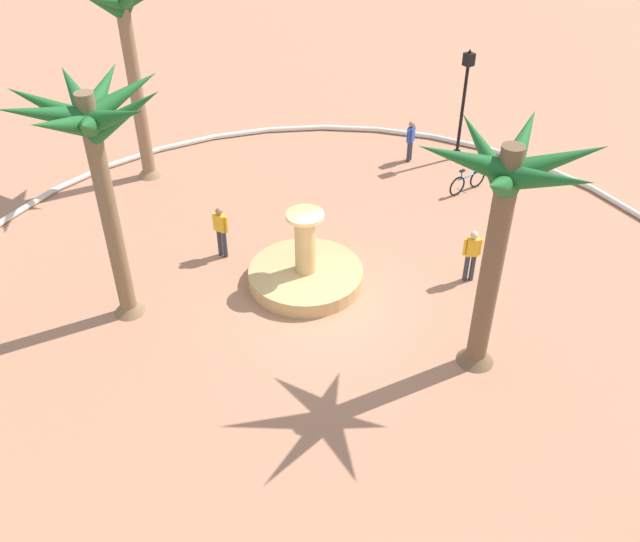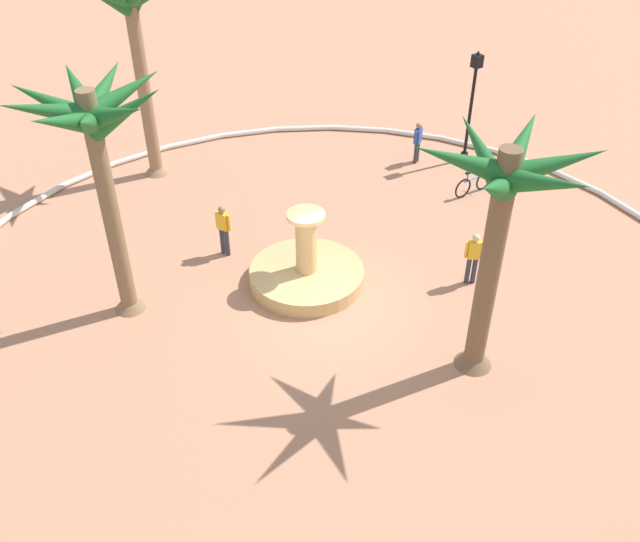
{
  "view_description": "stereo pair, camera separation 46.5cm",
  "coord_description": "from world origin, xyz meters",
  "px_view_note": "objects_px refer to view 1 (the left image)",
  "views": [
    {
      "loc": [
        -12.23,
        8.53,
        12.37
      ],
      "look_at": [
        0.38,
        -0.05,
        1.0
      ],
      "focal_mm": 38.99,
      "sensor_mm": 36.0,
      "label": 1
    },
    {
      "loc": [
        -12.48,
        8.14,
        12.37
      ],
      "look_at": [
        0.38,
        -0.05,
        1.0
      ],
      "focal_mm": 38.99,
      "sensor_mm": 36.0,
      "label": 2
    }
  ],
  "objects_px": {
    "palm_tree_near_fountain": "(503,208)",
    "person_cyclist_photo": "(221,229)",
    "lamppost": "(464,97)",
    "person_cyclist_helmet": "(411,139)",
    "person_pedestrian_stroll": "(472,253)",
    "palm_tree_by_curb": "(128,37)",
    "palm_tree_mid_plaza": "(94,140)",
    "fountain": "(306,273)",
    "bicycle_red_frame": "(467,181)"
  },
  "relations": [
    {
      "from": "palm_tree_near_fountain",
      "to": "person_cyclist_photo",
      "type": "relative_size",
      "value": 3.67
    },
    {
      "from": "lamppost",
      "to": "person_cyclist_helmet",
      "type": "height_order",
      "value": "lamppost"
    },
    {
      "from": "person_pedestrian_stroll",
      "to": "person_cyclist_helmet",
      "type": "bearing_deg",
      "value": -26.87
    },
    {
      "from": "palm_tree_by_curb",
      "to": "lamppost",
      "type": "xyz_separation_m",
      "value": [
        -5.25,
        -10.22,
        -2.61
      ]
    },
    {
      "from": "palm_tree_mid_plaza",
      "to": "person_cyclist_helmet",
      "type": "xyz_separation_m",
      "value": [
        2.52,
        -12.13,
        -4.3
      ]
    },
    {
      "from": "palm_tree_by_curb",
      "to": "person_cyclist_photo",
      "type": "distance_m",
      "value": 7.26
    },
    {
      "from": "person_cyclist_photo",
      "to": "palm_tree_mid_plaza",
      "type": "bearing_deg",
      "value": 105.51
    },
    {
      "from": "person_cyclist_photo",
      "to": "person_pedestrian_stroll",
      "type": "height_order",
      "value": "person_cyclist_photo"
    },
    {
      "from": "fountain",
      "to": "person_cyclist_photo",
      "type": "bearing_deg",
      "value": 28.08
    },
    {
      "from": "palm_tree_mid_plaza",
      "to": "lamppost",
      "type": "relative_size",
      "value": 1.58
    },
    {
      "from": "palm_tree_mid_plaza",
      "to": "person_pedestrian_stroll",
      "type": "distance_m",
      "value": 10.58
    },
    {
      "from": "palm_tree_by_curb",
      "to": "person_cyclist_photo",
      "type": "relative_size",
      "value": 4.08
    },
    {
      "from": "person_cyclist_photo",
      "to": "palm_tree_near_fountain",
      "type": "bearing_deg",
      "value": -157.73
    },
    {
      "from": "bicycle_red_frame",
      "to": "palm_tree_by_curb",
      "type": "bearing_deg",
      "value": 50.15
    },
    {
      "from": "lamppost",
      "to": "fountain",
      "type": "bearing_deg",
      "value": 110.02
    },
    {
      "from": "palm_tree_near_fountain",
      "to": "person_pedestrian_stroll",
      "type": "distance_m",
      "value": 4.94
    },
    {
      "from": "palm_tree_by_curb",
      "to": "fountain",
      "type": "bearing_deg",
      "value": -172.05
    },
    {
      "from": "bicycle_red_frame",
      "to": "person_pedestrian_stroll",
      "type": "distance_m",
      "value": 5.24
    },
    {
      "from": "person_cyclist_photo",
      "to": "bicycle_red_frame",
      "type": "bearing_deg",
      "value": -98.39
    },
    {
      "from": "bicycle_red_frame",
      "to": "person_cyclist_photo",
      "type": "relative_size",
      "value": 1.01
    },
    {
      "from": "palm_tree_near_fountain",
      "to": "person_pedestrian_stroll",
      "type": "xyz_separation_m",
      "value": [
        2.58,
        -2.2,
        -3.59
      ]
    },
    {
      "from": "person_cyclist_helmet",
      "to": "palm_tree_by_curb",
      "type": "bearing_deg",
      "value": 62.76
    },
    {
      "from": "lamppost",
      "to": "person_cyclist_photo",
      "type": "height_order",
      "value": "lamppost"
    },
    {
      "from": "palm_tree_by_curb",
      "to": "person_pedestrian_stroll",
      "type": "relative_size",
      "value": 4.16
    },
    {
      "from": "palm_tree_near_fountain",
      "to": "lamppost",
      "type": "bearing_deg",
      "value": -40.65
    },
    {
      "from": "palm_tree_by_curb",
      "to": "palm_tree_mid_plaza",
      "type": "xyz_separation_m",
      "value": [
        -6.94,
        3.56,
        0.13
      ]
    },
    {
      "from": "palm_tree_by_curb",
      "to": "lamppost",
      "type": "height_order",
      "value": "palm_tree_by_curb"
    },
    {
      "from": "palm_tree_near_fountain",
      "to": "person_cyclist_helmet",
      "type": "bearing_deg",
      "value": -31.1
    },
    {
      "from": "lamppost",
      "to": "person_pedestrian_stroll",
      "type": "xyz_separation_m",
      "value": [
        -5.85,
        5.04,
        -1.51
      ]
    },
    {
      "from": "lamppost",
      "to": "person_pedestrian_stroll",
      "type": "distance_m",
      "value": 7.87
    },
    {
      "from": "palm_tree_mid_plaza",
      "to": "lamppost",
      "type": "bearing_deg",
      "value": -83.03
    },
    {
      "from": "palm_tree_by_curb",
      "to": "lamppost",
      "type": "relative_size",
      "value": 1.66
    },
    {
      "from": "palm_tree_mid_plaza",
      "to": "person_pedestrian_stroll",
      "type": "height_order",
      "value": "palm_tree_mid_plaza"
    },
    {
      "from": "person_cyclist_helmet",
      "to": "person_cyclist_photo",
      "type": "relative_size",
      "value": 0.93
    },
    {
      "from": "palm_tree_mid_plaza",
      "to": "person_pedestrian_stroll",
      "type": "bearing_deg",
      "value": -115.47
    },
    {
      "from": "palm_tree_near_fountain",
      "to": "palm_tree_mid_plaza",
      "type": "relative_size",
      "value": 0.95
    },
    {
      "from": "person_pedestrian_stroll",
      "to": "palm_tree_mid_plaza",
      "type": "bearing_deg",
      "value": 64.53
    },
    {
      "from": "palm_tree_mid_plaza",
      "to": "person_cyclist_photo",
      "type": "distance_m",
      "value": 5.51
    },
    {
      "from": "fountain",
      "to": "person_cyclist_helmet",
      "type": "bearing_deg",
      "value": -60.78
    },
    {
      "from": "lamppost",
      "to": "person_pedestrian_stroll",
      "type": "bearing_deg",
      "value": 139.28
    },
    {
      "from": "bicycle_red_frame",
      "to": "person_cyclist_helmet",
      "type": "relative_size",
      "value": 1.08
    },
    {
      "from": "palm_tree_near_fountain",
      "to": "lamppost",
      "type": "distance_m",
      "value": 11.3
    },
    {
      "from": "palm_tree_by_curb",
      "to": "lamppost",
      "type": "bearing_deg",
      "value": -117.2
    },
    {
      "from": "palm_tree_by_curb",
      "to": "person_cyclist_helmet",
      "type": "relative_size",
      "value": 4.38
    },
    {
      "from": "fountain",
      "to": "palm_tree_by_curb",
      "type": "xyz_separation_m",
      "value": [
        8.54,
        1.19,
        4.73
      ]
    },
    {
      "from": "fountain",
      "to": "person_cyclist_helmet",
      "type": "xyz_separation_m",
      "value": [
        4.13,
        -7.38,
        0.56
      ]
    },
    {
      "from": "lamppost",
      "to": "palm_tree_near_fountain",
      "type": "bearing_deg",
      "value": 139.35
    },
    {
      "from": "person_cyclist_helmet",
      "to": "lamppost",
      "type": "bearing_deg",
      "value": -116.98
    },
    {
      "from": "palm_tree_mid_plaza",
      "to": "palm_tree_near_fountain",
      "type": "bearing_deg",
      "value": -135.88
    },
    {
      "from": "bicycle_red_frame",
      "to": "lamppost",
      "type": "bearing_deg",
      "value": -35.3
    }
  ]
}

